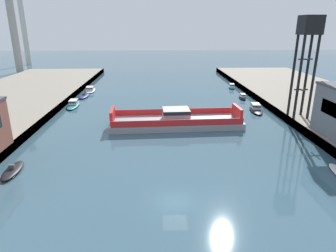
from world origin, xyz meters
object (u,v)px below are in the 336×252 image
at_px(moored_boat_far_left, 232,86).
at_px(smokestack_distant_a, 13,25).
at_px(moored_boat_mid_right, 256,108).
at_px(moored_boat_upstream_b, 84,96).
at_px(moored_boat_upstream_a, 73,104).
at_px(smokestack_distant_b, 23,24).
at_px(moored_boat_near_right, 243,97).
at_px(crane_tower, 308,40).
at_px(chain_ferry, 176,121).
at_px(moored_boat_far_right, 90,89).
at_px(moored_boat_near_left, 13,170).

xyz_separation_m(moored_boat_far_left, smokestack_distant_a, (-73.65, 33.88, 16.74)).
bearing_deg(moored_boat_mid_right, moored_boat_upstream_b, 159.66).
height_order(moored_boat_upstream_a, smokestack_distant_b, smokestack_distant_b).
xyz_separation_m(moored_boat_near_right, crane_tower, (4.20, -19.85, 14.18)).
bearing_deg(chain_ferry, moored_boat_far_right, 125.15).
bearing_deg(crane_tower, moored_boat_near_right, 101.93).
bearing_deg(moored_boat_far_left, crane_tower, -83.50).
bearing_deg(moored_boat_far_right, moored_boat_mid_right, -28.95).
relative_size(chain_ferry, moored_boat_far_right, 3.04).
height_order(moored_boat_near_left, moored_boat_far_left, moored_boat_far_left).
xyz_separation_m(moored_boat_upstream_b, crane_tower, (43.22, -23.00, 14.34)).
bearing_deg(moored_boat_near_right, smokestack_distant_b, 138.19).
bearing_deg(moored_boat_near_left, crane_tower, 21.80).
distance_m(moored_boat_near_right, moored_boat_far_left, 12.76).
xyz_separation_m(moored_boat_near_left, moored_boat_far_right, (-0.51, 47.08, 0.22)).
height_order(moored_boat_far_right, crane_tower, crane_tower).
relative_size(moored_boat_mid_right, moored_boat_upstream_b, 1.24).
relative_size(moored_boat_mid_right, crane_tower, 0.43).
height_order(moored_boat_mid_right, moored_boat_far_right, moored_boat_mid_right).
height_order(moored_boat_near_left, moored_boat_upstream_a, moored_boat_upstream_a).
height_order(moored_boat_far_right, moored_boat_upstream_a, moored_boat_upstream_a).
distance_m(moored_boat_near_right, moored_boat_upstream_b, 39.15).
distance_m(moored_boat_far_left, moored_boat_far_right, 39.55).
distance_m(chain_ferry, smokestack_distant_a, 88.33).
relative_size(smokestack_distant_a, smokestack_distant_b, 0.97).
height_order(moored_boat_upstream_b, smokestack_distant_b, smokestack_distant_b).
bearing_deg(moored_boat_far_left, moored_boat_mid_right, -92.12).
distance_m(moored_boat_near_right, smokestack_distant_a, 88.37).
height_order(moored_boat_upstream_b, crane_tower, crane_tower).
relative_size(moored_boat_upstream_a, smokestack_distant_a, 0.24).
bearing_deg(chain_ferry, moored_boat_upstream_a, 146.36).
bearing_deg(moored_boat_upstream_a, chain_ferry, -33.64).
height_order(chain_ferry, crane_tower, crane_tower).
relative_size(moored_boat_near_left, moored_boat_mid_right, 0.74).
distance_m(moored_boat_near_right, moored_boat_mid_right, 11.18).
xyz_separation_m(moored_boat_far_right, crane_tower, (43.18, -30.02, 14.14)).
xyz_separation_m(moored_boat_near_right, smokestack_distant_b, (-79.60, 71.19, 17.22)).
xyz_separation_m(chain_ferry, moored_boat_upstream_b, (-21.37, 23.27, -0.68)).
xyz_separation_m(moored_boat_near_left, smokestack_distant_a, (-34.70, 83.55, 16.96)).
distance_m(chain_ferry, crane_tower, 25.77).
distance_m(moored_boat_upstream_a, crane_tower, 47.95).
bearing_deg(moored_boat_upstream_a, moored_boat_far_right, 88.60).
height_order(moored_boat_near_right, moored_boat_upstream_b, moored_boat_near_right).
height_order(moored_boat_upstream_a, crane_tower, crane_tower).
height_order(moored_boat_far_right, smokestack_distant_a, smokestack_distant_a).
bearing_deg(moored_boat_upstream_b, moored_boat_far_left, 13.67).
bearing_deg(moored_boat_far_right, moored_boat_near_left, -89.37).
relative_size(moored_boat_near_left, smokestack_distant_b, 0.16).
bearing_deg(moored_boat_far_right, moored_boat_upstream_b, -90.31).
height_order(chain_ferry, moored_boat_near_left, chain_ferry).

